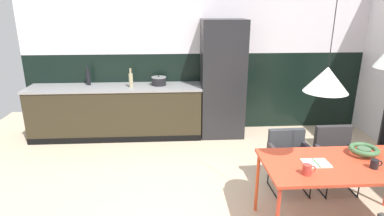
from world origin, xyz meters
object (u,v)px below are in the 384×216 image
open_book (316,163)px  mug_wide_latte (307,170)px  mug_short_terracotta (375,164)px  refrigerator_column (222,79)px  bottle_wine_green (88,77)px  cooking_pot (159,81)px  armchair_facing_counter (336,152)px  fruit_bowl (364,150)px  pendant_lamp_over_table_near (327,79)px  dining_table (345,168)px  armchair_head_of_table (289,152)px  bottle_oil_tall (131,80)px

open_book → mug_wide_latte: size_ratio=2.03×
open_book → mug_short_terracotta: 0.53m
refrigerator_column → mug_short_terracotta: size_ratio=17.49×
refrigerator_column → bottle_wine_green: (-2.32, 0.13, 0.04)m
cooking_pot → armchair_facing_counter: bearing=-40.1°
fruit_bowl → armchair_facing_counter: bearing=84.2°
open_book → pendant_lamp_over_table_near: (-0.03, -0.05, 0.85)m
dining_table → mug_short_terracotta: size_ratio=13.93×
armchair_head_of_table → refrigerator_column: bearing=-74.9°
dining_table → mug_wide_latte: (-0.47, -0.20, 0.10)m
cooking_pot → bottle_wine_green: size_ratio=0.76×
dining_table → bottle_wine_green: bearing=138.5°
refrigerator_column → armchair_head_of_table: size_ratio=2.69×
dining_table → open_book: open_book is taller
fruit_bowl → open_book: size_ratio=1.17×
bottle_wine_green → mug_short_terracotta: bearing=-40.8°
pendant_lamp_over_table_near → fruit_bowl: bearing=18.6°
cooking_pot → bottle_oil_tall: bottle_oil_tall is taller
dining_table → bottle_oil_tall: 3.54m
mug_short_terracotta → mug_wide_latte: size_ratio=0.93×
dining_table → armchair_head_of_table: dining_table is taller
armchair_head_of_table → bottle_wine_green: (-2.89, 1.99, 0.55)m
dining_table → armchair_head_of_table: (-0.26, 0.80, -0.21)m
open_book → bottle_wine_green: bottle_wine_green is taller
cooking_pot → bottle_wine_green: bottle_wine_green is taller
bottle_oil_tall → pendant_lamp_over_table_near: 3.39m
bottle_oil_tall → dining_table: bearing=-47.2°
fruit_bowl → cooking_pot: cooking_pot is taller
open_book → mug_wide_latte: 0.27m
fruit_bowl → open_book: fruit_bowl is taller
armchair_head_of_table → open_book: 0.84m
dining_table → armchair_facing_counter: armchair_facing_counter is taller
open_book → bottle_oil_tall: (-2.10, 2.58, 0.28)m
armchair_facing_counter → mug_wide_latte: mug_wide_latte is taller
mug_wide_latte → bottle_oil_tall: 3.39m
fruit_bowl → mug_wide_latte: mug_wide_latte is taller
refrigerator_column → open_book: size_ratio=8.00×
fruit_bowl → pendant_lamp_over_table_near: (-0.60, -0.20, 0.80)m
mug_short_terracotta → armchair_head_of_table: bearing=117.4°
dining_table → open_book: (-0.30, 0.00, 0.06)m
armchair_facing_counter → pendant_lamp_over_table_near: size_ratio=0.61×
cooking_pot → mug_short_terracotta: bearing=-52.7°
refrigerator_column → open_book: bearing=-78.7°
bottle_oil_tall → armchair_head_of_table: bearing=-39.9°
armchair_head_of_table → cooking_pot: bearing=-50.6°
pendant_lamp_over_table_near → bottle_wine_green: bearing=135.0°
dining_table → cooking_pot: cooking_pot is taller
mug_short_terracotta → mug_wide_latte: (-0.69, -0.08, 0.01)m
refrigerator_column → armchair_facing_counter: (1.16, -1.87, -0.52)m
armchair_facing_counter → cooking_pot: (-2.27, 1.91, 0.50)m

